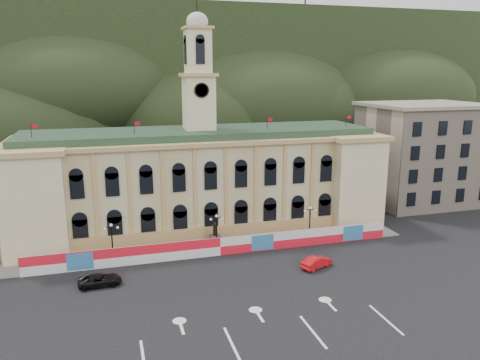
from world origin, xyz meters
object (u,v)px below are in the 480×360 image
object	(u,v)px
statue	(215,239)
lamp_center	(217,229)
red_sedan	(317,262)
black_suv	(100,280)

from	to	relation	value
statue	lamp_center	distance (m)	2.14
lamp_center	red_sedan	distance (m)	14.48
black_suv	red_sedan	bearing A→B (deg)	-97.80
red_sedan	black_suv	xyz separation A→B (m)	(-26.43, 2.29, -0.06)
lamp_center	black_suv	distance (m)	17.34
red_sedan	black_suv	world-z (taller)	red_sedan
lamp_center	black_suv	size ratio (longest dim) A/B	1.02
red_sedan	statue	bearing A→B (deg)	23.51
statue	black_suv	size ratio (longest dim) A/B	0.74
lamp_center	black_suv	bearing A→B (deg)	-155.62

